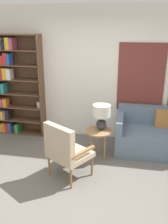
{
  "coord_description": "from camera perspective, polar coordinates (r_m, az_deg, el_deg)",
  "views": [
    {
      "loc": [
        0.77,
        -2.97,
        2.37
      ],
      "look_at": [
        0.0,
        1.0,
        0.9
      ],
      "focal_mm": 40.0,
      "sensor_mm": 36.0,
      "label": 1
    }
  ],
  "objects": [
    {
      "name": "ground_plane",
      "position": [
        3.88,
        -3.0,
        -17.74
      ],
      "size": [
        14.0,
        14.0,
        0.0
      ],
      "primitive_type": "plane",
      "color": "#66605B"
    },
    {
      "name": "table_lamp",
      "position": [
        4.41,
        4.03,
        -0.46
      ],
      "size": [
        0.32,
        0.32,
        0.46
      ],
      "color": "#2D2D33",
      "rests_on": "side_table"
    },
    {
      "name": "wall_back",
      "position": [
        5.15,
        2.97,
        8.51
      ],
      "size": [
        6.4,
        0.08,
        2.7
      ],
      "color": "white",
      "rests_on": "ground_plane"
    },
    {
      "name": "side_table",
      "position": [
        4.5,
        3.37,
        -5.01
      ],
      "size": [
        0.48,
        0.48,
        0.54
      ],
      "color": "#99704C",
      "rests_on": "ground_plane"
    },
    {
      "name": "couch",
      "position": [
        5.02,
        17.83,
        -5.3
      ],
      "size": [
        1.81,
        0.88,
        0.81
      ],
      "color": "slate",
      "rests_on": "ground_plane"
    },
    {
      "name": "bookshelf",
      "position": [
        5.58,
        -16.25,
        5.99
      ],
      "size": [
        1.08,
        0.3,
        2.14
      ],
      "color": "brown",
      "rests_on": "ground_plane"
    },
    {
      "name": "armchair",
      "position": [
        3.89,
        -4.41,
        -8.31
      ],
      "size": [
        0.79,
        0.78,
        0.93
      ],
      "color": "olive",
      "rests_on": "ground_plane"
    }
  ]
}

